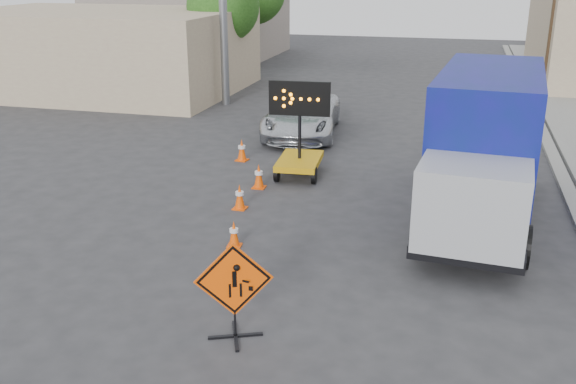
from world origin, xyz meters
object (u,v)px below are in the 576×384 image
at_px(arrow_board, 299,155).
at_px(box_truck, 483,155).
at_px(construction_sign, 234,289).
at_px(pickup_truck, 302,115).

height_order(arrow_board, box_truck, box_truck).
xyz_separation_m(construction_sign, arrow_board, (-1.14, 9.15, -0.29)).
xyz_separation_m(arrow_board, box_truck, (5.26, -2.21, 1.02)).
bearing_deg(box_truck, pickup_truck, 136.67).
relative_size(construction_sign, pickup_truck, 0.32).
bearing_deg(arrow_board, box_truck, -27.21).
relative_size(construction_sign, box_truck, 0.23).
height_order(construction_sign, pickup_truck, construction_sign).
bearing_deg(box_truck, construction_sign, -115.89).
distance_m(construction_sign, pickup_truck, 14.24).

